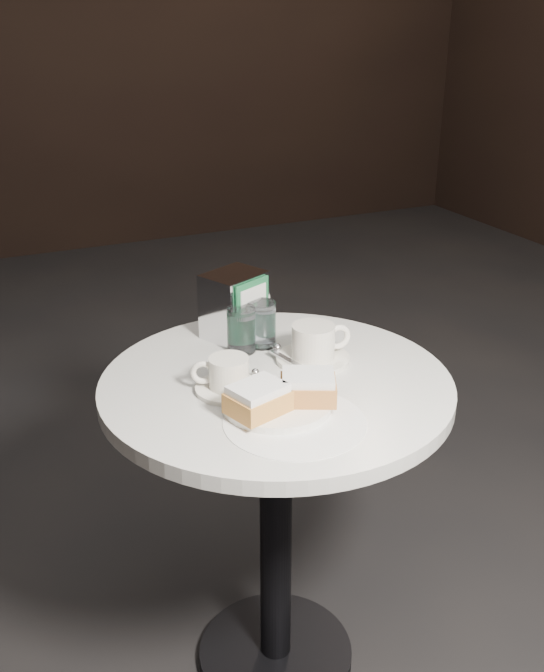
{
  "coord_description": "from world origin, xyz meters",
  "views": [
    {
      "loc": [
        -0.56,
        -1.2,
        1.42
      ],
      "look_at": [
        0.0,
        0.02,
        0.83
      ],
      "focal_mm": 40.0,
      "sensor_mm": 36.0,
      "label": 1
    }
  ],
  "objects_px": {
    "coffee_cup_right": "(314,346)",
    "napkin_dispenser": "(235,305)",
    "cafe_table": "(276,463)",
    "beignet_plate": "(281,398)",
    "water_glass_right": "(262,325)",
    "coffee_cup_left": "(228,377)",
    "water_glass_left": "(241,330)"
  },
  "relations": [
    {
      "from": "coffee_cup_right",
      "to": "napkin_dispenser",
      "type": "height_order",
      "value": "napkin_dispenser"
    },
    {
      "from": "cafe_table",
      "to": "napkin_dispenser",
      "type": "bearing_deg",
      "value": 88.24
    },
    {
      "from": "cafe_table",
      "to": "napkin_dispenser",
      "type": "relative_size",
      "value": 4.77
    },
    {
      "from": "beignet_plate",
      "to": "water_glass_right",
      "type": "distance_m",
      "value": 0.29
    },
    {
      "from": "beignet_plate",
      "to": "napkin_dispenser",
      "type": "distance_m",
      "value": 0.35
    },
    {
      "from": "coffee_cup_left",
      "to": "napkin_dispenser",
      "type": "xyz_separation_m",
      "value": [
        0.11,
        0.24,
        0.04
      ]
    },
    {
      "from": "napkin_dispenser",
      "to": "coffee_cup_left",
      "type": "bearing_deg",
      "value": -139.68
    },
    {
      "from": "coffee_cup_right",
      "to": "water_glass_left",
      "type": "distance_m",
      "value": 0.16
    },
    {
      "from": "napkin_dispenser",
      "to": "coffee_cup_right",
      "type": "bearing_deg",
      "value": -86.91
    },
    {
      "from": "water_glass_left",
      "to": "beignet_plate",
      "type": "bearing_deg",
      "value": -97.37
    },
    {
      "from": "beignet_plate",
      "to": "water_glass_left",
      "type": "height_order",
      "value": "water_glass_left"
    },
    {
      "from": "water_glass_left",
      "to": "water_glass_right",
      "type": "bearing_deg",
      "value": 9.56
    },
    {
      "from": "cafe_table",
      "to": "napkin_dispenser",
      "type": "distance_m",
      "value": 0.36
    },
    {
      "from": "coffee_cup_left",
      "to": "coffee_cup_right",
      "type": "distance_m",
      "value": 0.21
    },
    {
      "from": "cafe_table",
      "to": "coffee_cup_right",
      "type": "height_order",
      "value": "coffee_cup_right"
    },
    {
      "from": "napkin_dispenser",
      "to": "water_glass_left",
      "type": "bearing_deg",
      "value": -127.48
    },
    {
      "from": "coffee_cup_right",
      "to": "water_glass_right",
      "type": "distance_m",
      "value": 0.13
    },
    {
      "from": "cafe_table",
      "to": "coffee_cup_left",
      "type": "relative_size",
      "value": 4.3
    },
    {
      "from": "water_glass_right",
      "to": "beignet_plate",
      "type": "bearing_deg",
      "value": -107.22
    },
    {
      "from": "cafe_table",
      "to": "water_glass_right",
      "type": "height_order",
      "value": "water_glass_right"
    },
    {
      "from": "beignet_plate",
      "to": "coffee_cup_right",
      "type": "height_order",
      "value": "coffee_cup_right"
    },
    {
      "from": "coffee_cup_left",
      "to": "coffee_cup_right",
      "type": "bearing_deg",
      "value": 35.9
    },
    {
      "from": "cafe_table",
      "to": "beignet_plate",
      "type": "height_order",
      "value": "beignet_plate"
    },
    {
      "from": "coffee_cup_left",
      "to": "water_glass_left",
      "type": "height_order",
      "value": "water_glass_left"
    },
    {
      "from": "cafe_table",
      "to": "water_glass_left",
      "type": "distance_m",
      "value": 0.29
    },
    {
      "from": "napkin_dispenser",
      "to": "water_glass_right",
      "type": "bearing_deg",
      "value": -89.69
    },
    {
      "from": "beignet_plate",
      "to": "napkin_dispenser",
      "type": "bearing_deg",
      "value": 81.35
    },
    {
      "from": "water_glass_left",
      "to": "cafe_table",
      "type": "bearing_deg",
      "value": -85.81
    },
    {
      "from": "coffee_cup_left",
      "to": "napkin_dispenser",
      "type": "height_order",
      "value": "napkin_dispenser"
    },
    {
      "from": "coffee_cup_left",
      "to": "napkin_dispenser",
      "type": "relative_size",
      "value": 1.11
    },
    {
      "from": "cafe_table",
      "to": "beignet_plate",
      "type": "xyz_separation_m",
      "value": [
        -0.05,
        -0.12,
        0.22
      ]
    },
    {
      "from": "coffee_cup_left",
      "to": "napkin_dispenser",
      "type": "distance_m",
      "value": 0.26
    }
  ]
}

